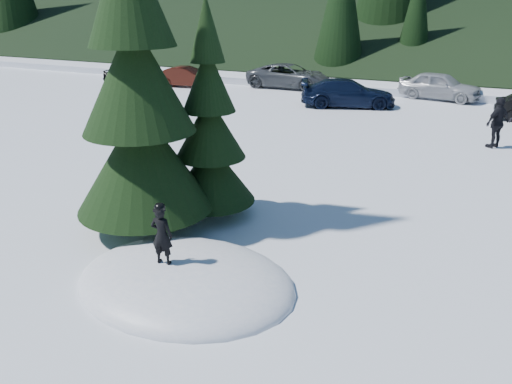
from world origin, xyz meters
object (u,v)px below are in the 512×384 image
at_px(spruce_short, 210,135).
at_px(car_3, 348,93).
at_px(child_skier, 162,235).
at_px(car_1, 187,77).
at_px(spruce_tall, 137,92).
at_px(car_0, 132,75).
at_px(car_2, 290,76).
at_px(car_4, 440,86).
at_px(adult_1, 497,123).

relative_size(spruce_short, car_3, 1.12).
xyz_separation_m(child_skier, car_1, (-12.17, 20.15, -0.44)).
bearing_deg(car_1, spruce_tall, -158.20).
distance_m(car_0, car_2, 10.25).
distance_m(car_0, car_3, 14.66).
xyz_separation_m(spruce_tall, car_0, (-14.11, 17.49, -2.71)).
bearing_deg(car_0, spruce_short, -150.09).
bearing_deg(car_1, car_0, 92.39).
distance_m(child_skier, car_4, 22.57).
bearing_deg(spruce_short, car_4, 79.37).
relative_size(adult_1, car_1, 0.50).
xyz_separation_m(spruce_tall, car_4, (4.57, 20.43, -2.57)).
bearing_deg(child_skier, adult_1, -120.32).
bearing_deg(adult_1, car_3, -88.12).
bearing_deg(spruce_short, child_skier, -75.92).
relative_size(spruce_tall, car_0, 2.40).
bearing_deg(adult_1, child_skier, 14.78).
distance_m(spruce_short, car_4, 19.41).
bearing_deg(spruce_short, car_3, 91.91).
height_order(spruce_short, car_2, spruce_short).
bearing_deg(car_3, car_4, -64.48).
bearing_deg(car_2, car_0, 106.70).
relative_size(spruce_tall, car_2, 1.63).
bearing_deg(adult_1, car_2, -90.13).
relative_size(adult_1, car_3, 0.39).
distance_m(child_skier, adult_1, 14.40).
distance_m(car_0, car_1, 3.85).
bearing_deg(car_4, spruce_short, -179.17).
relative_size(car_0, car_1, 0.95).
relative_size(spruce_tall, spruce_short, 1.60).
xyz_separation_m(car_0, car_4, (18.68, 2.94, 0.14)).
relative_size(car_2, car_3, 1.10).
relative_size(car_1, car_2, 0.72).
bearing_deg(child_skier, car_1, -66.00).
distance_m(child_skier, car_0, 25.18).
height_order(spruce_short, car_0, spruce_short).
height_order(car_0, car_4, car_4).
height_order(child_skier, car_1, child_skier).
bearing_deg(car_2, spruce_tall, -168.80).
xyz_separation_m(car_1, car_3, (10.82, -1.80, 0.07)).
bearing_deg(spruce_tall, car_3, 88.25).
bearing_deg(child_skier, spruce_tall, -54.05).
height_order(car_0, car_2, car_2).
distance_m(car_1, car_3, 10.97).
height_order(adult_1, car_0, adult_1).
bearing_deg(car_4, adult_1, -150.73).
distance_m(spruce_tall, car_2, 21.17).
xyz_separation_m(adult_1, car_3, (-7.02, 5.12, -0.25)).
distance_m(car_2, car_4, 8.91).
distance_m(car_2, car_3, 6.39).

